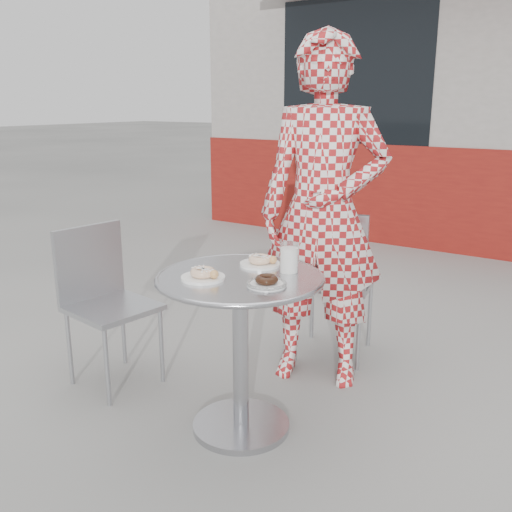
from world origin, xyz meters
The scene contains 9 objects.
ground centered at (0.00, 0.00, 0.00)m, with size 60.00×60.00×0.00m, color gray.
bistro_table centered at (-0.04, -0.02, 0.54)m, with size 0.71×0.71×0.72m.
chair_far centered at (-0.05, 0.91, 0.26)m, with size 0.49×0.49×0.86m.
chair_left centered at (-0.83, -0.03, 0.25)m, with size 0.44×0.43×0.81m.
seated_person centered at (0.01, 0.63, 0.87)m, with size 0.64×0.42×1.75m, color maroon.
plate_far centered at (-0.05, 0.15, 0.73)m, with size 0.18×0.18×0.05m.
plate_near centered at (-0.13, -0.15, 0.73)m, with size 0.18×0.18×0.05m.
plate_checker centered at (0.13, -0.08, 0.73)m, with size 0.16×0.16×0.04m.
milk_cup centered at (0.11, 0.13, 0.77)m, with size 0.08×0.08×0.13m.
Camera 1 is at (1.27, -1.87, 1.41)m, focal length 40.00 mm.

